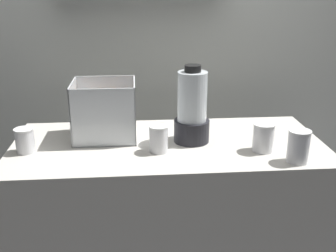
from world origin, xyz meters
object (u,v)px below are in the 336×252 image
Objects in this scene: juice_cup_orange_middle at (263,139)px; juice_cup_mango_right at (298,148)px; blender_pitcher at (192,110)px; juice_cup_orange_left at (159,140)px; juice_cup_beet_far_left at (25,142)px; carrot_display_bin at (105,120)px.

juice_cup_mango_right reaches higher than juice_cup_orange_middle.
blender_pitcher is 0.21m from juice_cup_orange_left.
blender_pitcher is at bearing 5.40° from juice_cup_beet_far_left.
carrot_display_bin is at bearing 167.62° from blender_pitcher.
juice_cup_beet_far_left is at bearing 170.22° from juice_cup_mango_right.
blender_pitcher is at bearing 34.82° from juice_cup_orange_left.
juice_cup_orange_middle is 0.91× the size of juice_cup_mango_right.
juice_cup_orange_left is at bearing -4.11° from juice_cup_beet_far_left.
juice_cup_orange_left is at bearing 164.60° from juice_cup_mango_right.
juice_cup_beet_far_left is at bearing -154.80° from carrot_display_bin.
juice_cup_orange_middle is (0.45, -0.03, 0.00)m from juice_cup_orange_left.
juice_cup_beet_far_left is 0.86× the size of juice_cup_orange_middle.
juice_cup_orange_left is 0.87× the size of juice_cup_mango_right.
juice_cup_beet_far_left is 0.79× the size of juice_cup_mango_right.
juice_cup_orange_middle is (1.01, -0.07, 0.01)m from juice_cup_beet_far_left.
juice_cup_orange_left is (0.24, -0.19, -0.03)m from carrot_display_bin.
juice_cup_orange_middle reaches higher than juice_cup_orange_left.
juice_cup_mango_right is (0.10, -0.12, 0.00)m from juice_cup_orange_middle.
juice_cup_mango_right is at bearing -49.37° from juice_cup_orange_middle.
blender_pitcher is at bearing 146.57° from juice_cup_mango_right.
carrot_display_bin reaches higher than juice_cup_mango_right.
juice_cup_beet_far_left is at bearing 176.04° from juice_cup_orange_middle.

